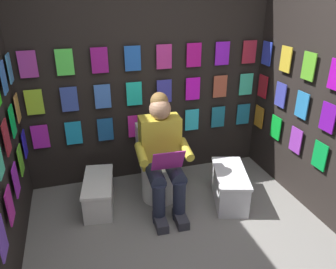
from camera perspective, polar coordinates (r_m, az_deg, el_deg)
name	(u,v)px	position (r m, az deg, el deg)	size (l,w,h in m)	color
display_wall_back	(147,74)	(3.67, -3.66, 10.49)	(2.85, 0.14, 2.44)	black
display_wall_left	(312,86)	(3.48, 23.99, 7.75)	(0.14, 1.78, 2.44)	black
toilet	(158,167)	(3.51, -1.81, -5.77)	(0.41, 0.56, 0.77)	white
person_reading	(163,154)	(3.19, -0.96, -3.46)	(0.54, 0.69, 1.19)	gold
comic_longbox_near	(99,193)	(3.48, -12.01, -9.97)	(0.38, 0.67, 0.31)	white
comic_longbox_far	(229,186)	(3.54, 10.72, -8.86)	(0.49, 0.72, 0.35)	silver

